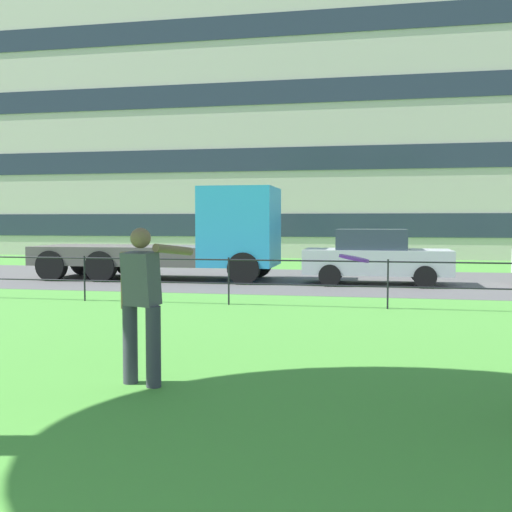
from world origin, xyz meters
The scene contains 7 objects.
street_strip centered at (0.00, 18.47, 0.00)m, with size 80.00×7.76×0.01m, color #565454.
park_fence centered at (0.00, 12.78, 0.66)m, with size 32.83×0.04×1.00m.
person_thrower centered at (0.60, 6.43, 0.91)m, with size 0.69×0.72×1.69m.
frisbee centered at (2.86, 5.75, 1.43)m, with size 0.28×0.28×0.07m.
flatbed_truck_right centered at (-2.38, 17.91, 1.22)m, with size 7.34×2.52×2.75m.
car_silver_far_right centered at (3.02, 17.61, 0.78)m, with size 4.01×1.84×1.54m.
apartment_building_background centered at (-5.42, 36.68, 8.05)m, with size 37.56×15.07×16.09m.
Camera 1 is at (3.06, 0.26, 1.76)m, focal length 43.11 mm.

